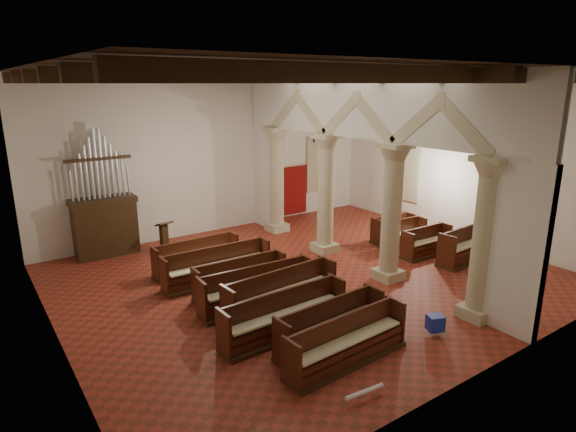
# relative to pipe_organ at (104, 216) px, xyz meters

# --- Properties ---
(floor) EXTENTS (14.00, 14.00, 0.00)m
(floor) POSITION_rel_pipe_organ_xyz_m (4.50, -5.50, -1.37)
(floor) COLOR maroon
(floor) RESTS_ON ground
(ceiling) EXTENTS (14.00, 14.00, 0.00)m
(ceiling) POSITION_rel_pipe_organ_xyz_m (4.50, -5.50, 4.63)
(ceiling) COLOR #322210
(ceiling) RESTS_ON wall_back
(wall_back) EXTENTS (14.00, 0.02, 6.00)m
(wall_back) POSITION_rel_pipe_organ_xyz_m (4.50, 0.50, 1.63)
(wall_back) COLOR white
(wall_back) RESTS_ON floor
(wall_front) EXTENTS (14.00, 0.02, 6.00)m
(wall_front) POSITION_rel_pipe_organ_xyz_m (4.50, -11.50, 1.63)
(wall_front) COLOR white
(wall_front) RESTS_ON floor
(wall_left) EXTENTS (0.02, 12.00, 6.00)m
(wall_left) POSITION_rel_pipe_organ_xyz_m (-2.50, -5.50, 1.63)
(wall_left) COLOR white
(wall_left) RESTS_ON floor
(wall_right) EXTENTS (0.02, 12.00, 6.00)m
(wall_right) POSITION_rel_pipe_organ_xyz_m (11.50, -5.50, 1.63)
(wall_right) COLOR white
(wall_right) RESTS_ON floor
(ceiling_beams) EXTENTS (13.80, 11.80, 0.30)m
(ceiling_beams) POSITION_rel_pipe_organ_xyz_m (4.50, -5.50, 4.45)
(ceiling_beams) COLOR #352211
(ceiling_beams) RESTS_ON wall_back
(arcade) EXTENTS (0.90, 11.90, 6.00)m
(arcade) POSITION_rel_pipe_organ_xyz_m (6.30, -5.50, 2.19)
(arcade) COLOR tan
(arcade) RESTS_ON floor
(window_right_a) EXTENTS (0.03, 1.00, 2.20)m
(window_right_a) POSITION_rel_pipe_organ_xyz_m (11.48, -7.00, 0.83)
(window_right_a) COLOR #34755C
(window_right_a) RESTS_ON wall_right
(window_right_b) EXTENTS (0.03, 1.00, 2.20)m
(window_right_b) POSITION_rel_pipe_organ_xyz_m (11.48, -3.00, 0.83)
(window_right_b) COLOR #34755C
(window_right_b) RESTS_ON wall_right
(window_back) EXTENTS (1.00, 0.03, 2.20)m
(window_back) POSITION_rel_pipe_organ_xyz_m (9.50, 0.48, 0.83)
(window_back) COLOR #34755C
(window_back) RESTS_ON wall_back
(pipe_organ) EXTENTS (2.10, 0.85, 4.40)m
(pipe_organ) POSITION_rel_pipe_organ_xyz_m (0.00, 0.00, 0.00)
(pipe_organ) COLOR #352211
(pipe_organ) RESTS_ON floor
(lectern) EXTENTS (0.56, 0.57, 1.26)m
(lectern) POSITION_rel_pipe_organ_xyz_m (1.56, -1.28, -0.85)
(lectern) COLOR #352311
(lectern) RESTS_ON floor
(dossal_curtain) EXTENTS (1.80, 0.07, 2.17)m
(dossal_curtain) POSITION_rel_pipe_organ_xyz_m (8.00, 0.42, -0.21)
(dossal_curtain) COLOR maroon
(dossal_curtain) RESTS_ON floor
(processional_banner) EXTENTS (0.58, 0.74, 2.53)m
(processional_banner) POSITION_rel_pipe_organ_xyz_m (7.94, -1.87, -0.55)
(processional_banner) COLOR #352211
(processional_banner) RESTS_ON floor
(hymnal_box_a) EXTENTS (0.45, 0.41, 0.37)m
(hymnal_box_a) POSITION_rel_pipe_organ_xyz_m (4.79, -9.94, -1.09)
(hymnal_box_a) COLOR #161F98
(hymnal_box_a) RESTS_ON floor
(hymnal_box_b) EXTENTS (0.35, 0.32, 0.29)m
(hymnal_box_b) POSITION_rel_pipe_organ_xyz_m (3.05, -7.47, -1.13)
(hymnal_box_b) COLOR navy
(hymnal_box_b) RESTS_ON floor
(hymnal_box_c) EXTENTS (0.32, 0.28, 0.27)m
(hymnal_box_c) POSITION_rel_pipe_organ_xyz_m (4.72, -6.07, -1.13)
(hymnal_box_c) COLOR navy
(hymnal_box_c) RESTS_ON floor
(tube_heater_a) EXTENTS (0.85, 0.16, 0.09)m
(tube_heater_a) POSITION_rel_pipe_organ_xyz_m (1.75, -10.77, -1.21)
(tube_heater_a) COLOR white
(tube_heater_a) RESTS_ON floor
(tube_heater_b) EXTENTS (0.90, 0.38, 0.09)m
(tube_heater_b) POSITION_rel_pipe_organ_xyz_m (2.99, -9.28, -1.21)
(tube_heater_b) COLOR white
(tube_heater_b) RESTS_ON floor
(nave_pew_0) EXTENTS (3.07, 0.82, 1.00)m
(nave_pew_0) POSITION_rel_pipe_organ_xyz_m (2.31, -9.65, -1.04)
(nave_pew_0) COLOR #352211
(nave_pew_0) RESTS_ON floor
(nave_pew_1) EXTENTS (2.83, 0.86, 1.05)m
(nave_pew_1) POSITION_rel_pipe_organ_xyz_m (2.44, -8.97, -1.02)
(nave_pew_1) COLOR #352211
(nave_pew_1) RESTS_ON floor
(nave_pew_2) EXTENTS (3.26, 0.78, 1.06)m
(nave_pew_2) POSITION_rel_pipe_organ_xyz_m (1.87, -7.98, -1.02)
(nave_pew_2) COLOR #352211
(nave_pew_2) RESTS_ON floor
(nave_pew_3) EXTENTS (3.23, 0.94, 1.13)m
(nave_pew_3) POSITION_rel_pipe_organ_xyz_m (2.42, -7.05, -1.00)
(nave_pew_3) COLOR #352211
(nave_pew_3) RESTS_ON floor
(nave_pew_4) EXTENTS (3.21, 0.91, 1.09)m
(nave_pew_4) POSITION_rel_pipe_organ_xyz_m (2.15, -6.35, -1.01)
(nave_pew_4) COLOR #352211
(nave_pew_4) RESTS_ON floor
(nave_pew_5) EXTENTS (2.69, 0.73, 1.01)m
(nave_pew_5) POSITION_rel_pipe_organ_xyz_m (2.16, -5.40, -1.04)
(nave_pew_5) COLOR #352211
(nave_pew_5) RESTS_ON floor
(nave_pew_6) EXTENTS (3.29, 0.77, 1.06)m
(nave_pew_6) POSITION_rel_pipe_organ_xyz_m (2.02, -4.29, -1.02)
(nave_pew_6) COLOR #352211
(nave_pew_6) RESTS_ON floor
(nave_pew_7) EXTENTS (2.73, 0.76, 1.02)m
(nave_pew_7) POSITION_rel_pipe_organ_xyz_m (1.87, -3.16, -1.03)
(nave_pew_7) COLOR #352211
(nave_pew_7) RESTS_ON floor
(aisle_pew_0) EXTENTS (2.29, 0.90, 1.13)m
(aisle_pew_0) POSITION_rel_pipe_organ_xyz_m (9.44, -7.42, -0.99)
(aisle_pew_0) COLOR #352211
(aisle_pew_0) RESTS_ON floor
(aisle_pew_1) EXTENTS (1.96, 0.70, 0.98)m
(aisle_pew_1) POSITION_rel_pipe_organ_xyz_m (8.87, -6.29, -1.04)
(aisle_pew_1) COLOR #352211
(aisle_pew_1) RESTS_ON floor
(aisle_pew_2) EXTENTS (1.81, 0.78, 0.98)m
(aisle_pew_2) POSITION_rel_pipe_organ_xyz_m (8.94, -5.20, -1.04)
(aisle_pew_2) COLOR #352211
(aisle_pew_2) RESTS_ON floor
(aisle_pew_3) EXTENTS (1.74, 0.74, 0.98)m
(aisle_pew_3) POSITION_rel_pipe_organ_xyz_m (9.07, -4.57, -1.04)
(aisle_pew_3) COLOR #352211
(aisle_pew_3) RESTS_ON floor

